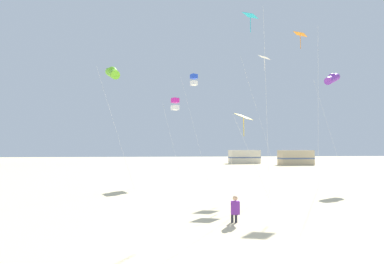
{
  "coord_description": "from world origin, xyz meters",
  "views": [
    {
      "loc": [
        -2.7,
        -6.26,
        3.05
      ],
      "look_at": [
        -0.54,
        12.3,
        4.22
      ],
      "focal_mm": 25.4,
      "sensor_mm": 36.0,
      "label": 1
    }
  ],
  "objects_px": {
    "kite_flyer_standing": "(235,209)",
    "rv_van_cream": "(244,157)",
    "kite_diamond_cyan": "(252,24)",
    "rv_van_tan": "(296,158)",
    "kite_box_magenta": "(175,104)",
    "kite_diamond_orange": "(302,41)",
    "kite_tube_violet": "(332,79)",
    "kite_box_blue": "(194,80)",
    "kite_tube_lime": "(112,73)",
    "kite_diamond_white": "(264,63)",
    "kite_diamond_gold": "(244,119)"
  },
  "relations": [
    {
      "from": "kite_box_blue",
      "to": "kite_tube_lime",
      "type": "distance_m",
      "value": 9.36
    },
    {
      "from": "kite_diamond_orange",
      "to": "rv_van_cream",
      "type": "height_order",
      "value": "kite_diamond_orange"
    },
    {
      "from": "kite_diamond_orange",
      "to": "kite_tube_violet",
      "type": "height_order",
      "value": "kite_diamond_orange"
    },
    {
      "from": "kite_flyer_standing",
      "to": "kite_box_blue",
      "type": "relative_size",
      "value": 0.11
    },
    {
      "from": "kite_diamond_orange",
      "to": "kite_box_blue",
      "type": "xyz_separation_m",
      "value": [
        -7.65,
        7.93,
        -1.3
      ]
    },
    {
      "from": "kite_diamond_orange",
      "to": "kite_tube_lime",
      "type": "xyz_separation_m",
      "value": [
        -14.97,
        2.2,
        -2.4
      ]
    },
    {
      "from": "kite_diamond_gold",
      "to": "kite_diamond_orange",
      "type": "height_order",
      "value": "kite_diamond_orange"
    },
    {
      "from": "kite_tube_violet",
      "to": "rv_van_cream",
      "type": "height_order",
      "value": "kite_tube_violet"
    },
    {
      "from": "kite_box_blue",
      "to": "kite_box_magenta",
      "type": "distance_m",
      "value": 4.08
    },
    {
      "from": "kite_diamond_cyan",
      "to": "rv_van_tan",
      "type": "bearing_deg",
      "value": 58.4
    },
    {
      "from": "kite_diamond_orange",
      "to": "kite_box_magenta",
      "type": "height_order",
      "value": "kite_diamond_orange"
    },
    {
      "from": "kite_tube_violet",
      "to": "kite_flyer_standing",
      "type": "bearing_deg",
      "value": -135.87
    },
    {
      "from": "kite_diamond_cyan",
      "to": "kite_box_blue",
      "type": "height_order",
      "value": "kite_diamond_cyan"
    },
    {
      "from": "kite_tube_lime",
      "to": "kite_box_magenta",
      "type": "distance_m",
      "value": 6.72
    },
    {
      "from": "kite_diamond_cyan",
      "to": "kite_box_magenta",
      "type": "distance_m",
      "value": 10.45
    },
    {
      "from": "kite_box_magenta",
      "to": "kite_diamond_orange",
      "type": "bearing_deg",
      "value": -31.58
    },
    {
      "from": "kite_diamond_orange",
      "to": "kite_box_magenta",
      "type": "distance_m",
      "value": 12.16
    },
    {
      "from": "kite_diamond_cyan",
      "to": "kite_box_magenta",
      "type": "bearing_deg",
      "value": 120.71
    },
    {
      "from": "rv_van_cream",
      "to": "kite_box_magenta",
      "type": "bearing_deg",
      "value": -122.74
    },
    {
      "from": "kite_diamond_white",
      "to": "kite_tube_violet",
      "type": "height_order",
      "value": "kite_diamond_white"
    },
    {
      "from": "kite_tube_lime",
      "to": "rv_van_tan",
      "type": "distance_m",
      "value": 40.98
    },
    {
      "from": "kite_flyer_standing",
      "to": "rv_van_cream",
      "type": "xyz_separation_m",
      "value": [
        14.58,
        44.81,
        0.78
      ]
    },
    {
      "from": "kite_diamond_white",
      "to": "kite_tube_violet",
      "type": "xyz_separation_m",
      "value": [
        7.12,
        1.01,
        -0.93
      ]
    },
    {
      "from": "kite_diamond_orange",
      "to": "kite_box_magenta",
      "type": "bearing_deg",
      "value": 148.42
    },
    {
      "from": "kite_box_blue",
      "to": "kite_diamond_cyan",
      "type": "bearing_deg",
      "value": -74.59
    },
    {
      "from": "rv_van_tan",
      "to": "kite_diamond_gold",
      "type": "bearing_deg",
      "value": -123.07
    },
    {
      "from": "kite_diamond_gold",
      "to": "kite_box_blue",
      "type": "distance_m",
      "value": 13.17
    },
    {
      "from": "kite_flyer_standing",
      "to": "kite_box_magenta",
      "type": "relative_size",
      "value": 0.15
    },
    {
      "from": "kite_diamond_orange",
      "to": "rv_van_tan",
      "type": "bearing_deg",
      "value": 63.62
    },
    {
      "from": "kite_box_blue",
      "to": "kite_tube_violet",
      "type": "distance_m",
      "value": 13.39
    },
    {
      "from": "kite_diamond_gold",
      "to": "kite_box_magenta",
      "type": "distance_m",
      "value": 10.88
    },
    {
      "from": "kite_diamond_orange",
      "to": "rv_van_tan",
      "type": "relative_size",
      "value": 1.91
    },
    {
      "from": "kite_flyer_standing",
      "to": "kite_diamond_cyan",
      "type": "bearing_deg",
      "value": -108.46
    },
    {
      "from": "kite_diamond_cyan",
      "to": "kite_tube_violet",
      "type": "bearing_deg",
      "value": 31.06
    },
    {
      "from": "kite_diamond_orange",
      "to": "kite_tube_violet",
      "type": "bearing_deg",
      "value": 36.78
    },
    {
      "from": "kite_tube_violet",
      "to": "kite_diamond_gold",
      "type": "bearing_deg",
      "value": -145.13
    },
    {
      "from": "kite_flyer_standing",
      "to": "rv_van_tan",
      "type": "height_order",
      "value": "rv_van_tan"
    },
    {
      "from": "kite_box_magenta",
      "to": "kite_tube_violet",
      "type": "height_order",
      "value": "kite_tube_violet"
    },
    {
      "from": "kite_diamond_cyan",
      "to": "kite_box_magenta",
      "type": "height_order",
      "value": "kite_diamond_cyan"
    },
    {
      "from": "kite_diamond_cyan",
      "to": "rv_van_tan",
      "type": "xyz_separation_m",
      "value": [
        19.48,
        31.66,
        -10.31
      ]
    },
    {
      "from": "kite_diamond_orange",
      "to": "kite_tube_lime",
      "type": "distance_m",
      "value": 15.32
    },
    {
      "from": "kite_flyer_standing",
      "to": "kite_box_blue",
      "type": "distance_m",
      "value": 19.45
    },
    {
      "from": "rv_van_cream",
      "to": "rv_van_tan",
      "type": "relative_size",
      "value": 1.02
    },
    {
      "from": "kite_tube_lime",
      "to": "kite_box_magenta",
      "type": "relative_size",
      "value": 1.24
    },
    {
      "from": "kite_box_blue",
      "to": "rv_van_cream",
      "type": "relative_size",
      "value": 1.65
    },
    {
      "from": "kite_diamond_orange",
      "to": "kite_tube_violet",
      "type": "xyz_separation_m",
      "value": [
        5.07,
        3.79,
        -1.85
      ]
    },
    {
      "from": "kite_flyer_standing",
      "to": "kite_box_blue",
      "type": "xyz_separation_m",
      "value": [
        0.4,
        16.88,
        9.66
      ]
    },
    {
      "from": "kite_diamond_cyan",
      "to": "kite_tube_lime",
      "type": "relative_size",
      "value": 1.27
    },
    {
      "from": "kite_diamond_gold",
      "to": "kite_tube_lime",
      "type": "relative_size",
      "value": 0.53
    },
    {
      "from": "kite_flyer_standing",
      "to": "rv_van_tan",
      "type": "relative_size",
      "value": 0.18
    }
  ]
}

